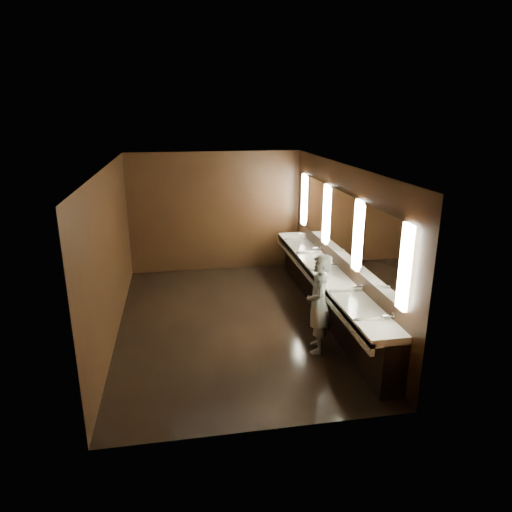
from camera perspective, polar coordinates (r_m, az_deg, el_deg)
The scene contains 10 objects.
floor at distance 8.40m, azimuth -3.04°, elevation -8.24°, with size 6.00×6.00×0.00m, color black.
ceiling at distance 7.60m, azimuth -3.38°, elevation 11.11°, with size 4.00×6.00×0.02m, color #2D2D2B.
wall_back at distance 10.78m, azimuth -5.11°, elevation 5.47°, with size 4.00×0.02×2.80m, color black.
wall_front at distance 5.12m, azimuth 0.84°, elevation -8.60°, with size 4.00×0.02×2.80m, color black.
wall_left at distance 7.92m, azimuth -17.72°, elevation 0.20°, with size 0.02×6.00×2.80m, color black.
wall_right at distance 8.35m, azimuth 10.57°, elevation 1.61°, with size 0.02×6.00×2.80m, color black.
sink_counter at distance 8.57m, azimuth 8.93°, elevation -4.27°, with size 0.55×5.40×1.01m.
mirror_band at distance 8.25m, azimuth 10.57°, elevation 3.95°, with size 0.06×5.03×1.15m.
person at distance 7.21m, azimuth 7.84°, elevation -5.93°, with size 0.58×0.38×1.59m, color #86B6C8.
trash_bin at distance 8.26m, azimuth 8.24°, elevation -6.68°, with size 0.37×0.37×0.57m, color black.
Camera 1 is at (-0.86, -7.51, 3.66)m, focal length 32.00 mm.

